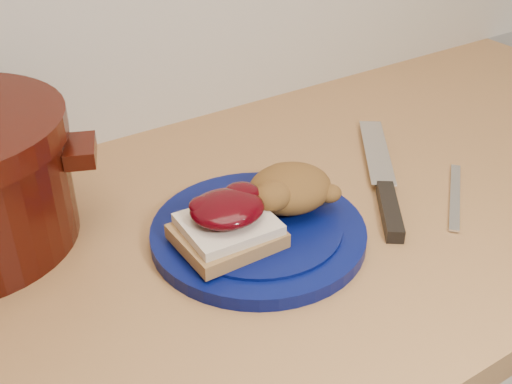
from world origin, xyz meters
TOP-DOWN VIEW (x-y plane):
  - plate at (0.01, 1.48)m, footprint 0.27×0.27m
  - sandwich at (-0.03, 1.47)m, footprint 0.11×0.09m
  - stuffing_mound at (0.06, 1.49)m, footprint 0.11×0.10m
  - chef_knife at (0.20, 1.46)m, footprint 0.20×0.26m
  - butter_knife at (0.27, 1.41)m, footprint 0.13×0.11m

SIDE VIEW (x-z plane):
  - butter_knife at x=0.27m, z-range 0.90..0.90m
  - plate at x=0.01m, z-range 0.90..0.92m
  - chef_knife at x=0.20m, z-range 0.90..0.92m
  - sandwich at x=-0.03m, z-range 0.92..0.97m
  - stuffing_mound at x=0.06m, z-range 0.92..0.97m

